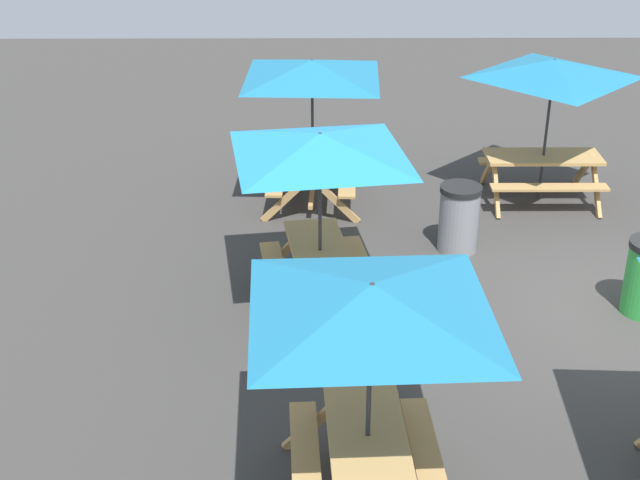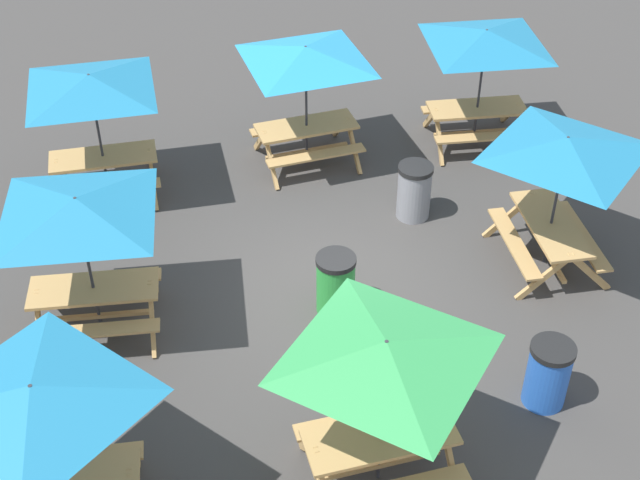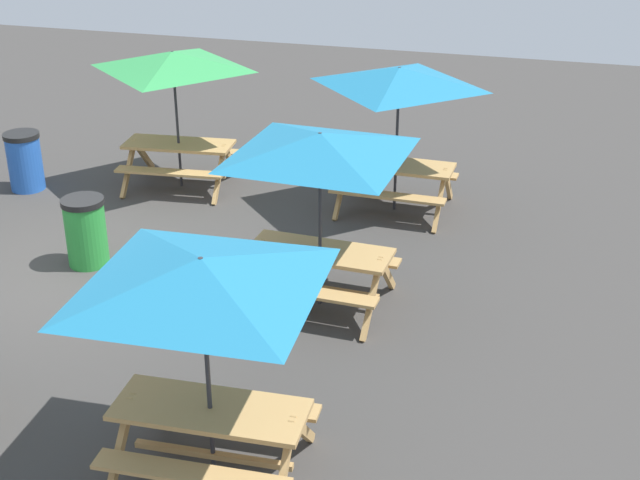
% 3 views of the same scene
% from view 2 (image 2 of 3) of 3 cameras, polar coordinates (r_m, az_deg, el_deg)
% --- Properties ---
extents(ground_plane, '(28.11, 28.11, 0.00)m').
position_cam_2_polar(ground_plane, '(13.58, 0.99, -3.30)').
color(ground_plane, '#3D3A38').
rests_on(ground_plane, ground).
extents(picnic_table_0, '(2.82, 2.82, 2.34)m').
position_cam_2_polar(picnic_table_0, '(12.14, -15.19, 1.43)').
color(picnic_table_0, tan).
rests_on(picnic_table_0, ground).
extents(picnic_table_1, '(2.83, 2.83, 2.34)m').
position_cam_2_polar(picnic_table_1, '(16.34, 10.51, 12.11)').
color(picnic_table_1, tan).
rests_on(picnic_table_1, ground).
extents(picnic_table_2, '(2.80, 2.80, 2.34)m').
position_cam_2_polar(picnic_table_2, '(15.50, -0.91, 11.26)').
color(picnic_table_2, tan).
rests_on(picnic_table_2, ground).
extents(picnic_table_3, '(2.00, 2.00, 2.34)m').
position_cam_2_polar(picnic_table_3, '(13.43, 15.39, 5.24)').
color(picnic_table_3, tan).
rests_on(picnic_table_3, ground).
extents(picnic_table_4, '(2.19, 2.19, 2.34)m').
position_cam_2_polar(picnic_table_4, '(9.75, 4.20, -7.78)').
color(picnic_table_4, tan).
rests_on(picnic_table_4, ground).
extents(picnic_table_5, '(2.06, 2.06, 2.34)m').
position_cam_2_polar(picnic_table_5, '(9.74, -17.72, -10.11)').
color(picnic_table_5, tan).
rests_on(picnic_table_5, ground).
extents(picnic_table_6, '(2.83, 2.83, 2.34)m').
position_cam_2_polar(picnic_table_6, '(15.06, -14.43, 9.18)').
color(picnic_table_6, tan).
rests_on(picnic_table_6, ground).
extents(trash_bin_blue, '(0.59, 0.59, 0.98)m').
position_cam_2_polar(trash_bin_blue, '(12.03, 14.38, -8.30)').
color(trash_bin_blue, blue).
rests_on(trash_bin_blue, ground).
extents(trash_bin_gray, '(0.59, 0.59, 0.98)m').
position_cam_2_polar(trash_bin_gray, '(14.90, 6.04, 3.13)').
color(trash_bin_gray, gray).
rests_on(trash_bin_gray, ground).
extents(trash_bin_green, '(0.59, 0.59, 0.98)m').
position_cam_2_polar(trash_bin_green, '(12.95, 1.01, -2.83)').
color(trash_bin_green, green).
rests_on(trash_bin_green, ground).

